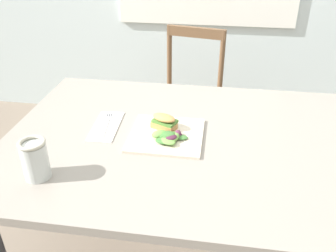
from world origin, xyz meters
name	(u,v)px	position (x,y,z in m)	size (l,w,h in m)	color
dining_table	(183,163)	(0.09, 0.13, 0.62)	(1.31, 0.95, 0.74)	gray
chair_wooden_far	(188,100)	(0.02, 1.04, 0.45)	(0.47, 0.47, 0.87)	brown
plate_lunch	(166,135)	(0.02, 0.13, 0.74)	(0.26, 0.26, 0.01)	beige
sandwich_half_front	(164,121)	(0.01, 0.17, 0.78)	(0.11, 0.09, 0.06)	tan
salad_mixed_greens	(168,136)	(0.04, 0.09, 0.76)	(0.14, 0.11, 0.03)	#602D47
napkin_folded	(106,126)	(-0.22, 0.17, 0.74)	(0.10, 0.23, 0.00)	silver
fork_on_napkin	(107,123)	(-0.22, 0.18, 0.75)	(0.04, 0.19, 0.00)	silver
mason_jar_iced_tea	(36,161)	(-0.33, -0.16, 0.80)	(0.08, 0.08, 0.13)	#995623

